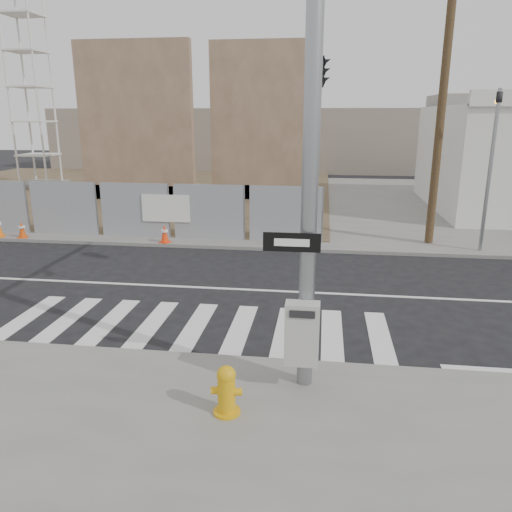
# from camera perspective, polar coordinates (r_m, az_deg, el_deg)

# --- Properties ---
(ground) EXTENTS (100.00, 100.00, 0.00)m
(ground) POSITION_cam_1_polar(r_m,az_deg,el_deg) (13.54, -4.26, -3.73)
(ground) COLOR black
(ground) RESTS_ON ground
(sidewalk_far) EXTENTS (50.00, 20.00, 0.12)m
(sidewalk_far) POSITION_cam_1_polar(r_m,az_deg,el_deg) (26.98, 1.89, 6.33)
(sidewalk_far) COLOR slate
(sidewalk_far) RESTS_ON ground
(signal_pole) EXTENTS (0.96, 5.87, 7.00)m
(signal_pole) POSITION_cam_1_polar(r_m,az_deg,el_deg) (10.43, 6.87, 17.14)
(signal_pole) COLOR gray
(signal_pole) RESTS_ON sidewalk_near
(far_signal_pole) EXTENTS (0.16, 0.20, 5.60)m
(far_signal_pole) POSITION_cam_1_polar(r_m,az_deg,el_deg) (17.90, 25.43, 11.02)
(far_signal_pole) COLOR gray
(far_signal_pole) RESTS_ON sidewalk_far
(concrete_wall_left) EXTENTS (6.00, 1.30, 8.00)m
(concrete_wall_left) POSITION_cam_1_polar(r_m,az_deg,el_deg) (27.36, -13.40, 13.04)
(concrete_wall_left) COLOR brown
(concrete_wall_left) RESTS_ON sidewalk_far
(concrete_wall_right) EXTENTS (5.50, 1.30, 8.00)m
(concrete_wall_right) POSITION_cam_1_polar(r_m,az_deg,el_deg) (26.77, 0.88, 13.40)
(concrete_wall_right) COLOR brown
(concrete_wall_right) RESTS_ON sidewalk_far
(crane_tower) EXTENTS (2.60, 2.60, 18.15)m
(crane_tower) POSITION_cam_1_polar(r_m,az_deg,el_deg) (34.67, -24.97, 21.95)
(crane_tower) COLOR slate
(crane_tower) RESTS_ON sidewalk_far
(utility_pole_right) EXTENTS (1.60, 0.28, 10.00)m
(utility_pole_right) POSITION_cam_1_polar(r_m,az_deg,el_deg) (18.37, 20.59, 17.02)
(utility_pole_right) COLOR #4F3E25
(utility_pole_right) RESTS_ON sidewalk_far
(fire_hydrant) EXTENTS (0.50, 0.48, 0.79)m
(fire_hydrant) POSITION_cam_1_polar(r_m,az_deg,el_deg) (7.83, -3.39, -15.06)
(fire_hydrant) COLOR #D4990B
(fire_hydrant) RESTS_ON sidewalk_near
(traffic_cone_c) EXTENTS (0.35, 0.35, 0.62)m
(traffic_cone_c) POSITION_cam_1_polar(r_m,az_deg,el_deg) (20.42, -25.18, 2.75)
(traffic_cone_c) COLOR #D6450B
(traffic_cone_c) RESTS_ON sidewalk_far
(traffic_cone_d) EXTENTS (0.45, 0.45, 0.66)m
(traffic_cone_d) POSITION_cam_1_polar(r_m,az_deg,el_deg) (18.06, -10.40, 2.53)
(traffic_cone_d) COLOR #FC360D
(traffic_cone_d) RESTS_ON sidewalk_far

